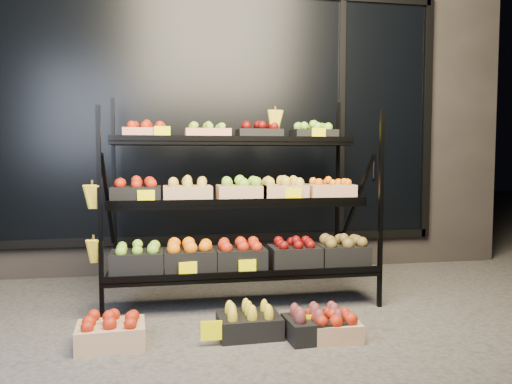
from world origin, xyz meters
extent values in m
plane|color=#514F4C|center=(0.00, 0.00, 0.00)|extent=(24.00, 24.00, 0.00)
cube|color=#2D2826|center=(0.00, 2.60, 1.75)|extent=(6.00, 2.00, 3.50)
cube|color=black|center=(0.00, 1.58, 1.55)|extent=(4.20, 0.04, 2.40)
cube|color=black|center=(0.00, 1.56, 0.34)|extent=(4.30, 0.06, 0.08)
cube|color=black|center=(2.15, 1.56, 1.55)|extent=(0.08, 0.06, 2.50)
cube|color=black|center=(1.20, 1.56, 1.55)|extent=(0.06, 0.06, 2.50)
cylinder|color=black|center=(1.55, 1.53, 1.05)|extent=(0.02, 0.02, 0.25)
cube|color=black|center=(-1.02, 0.18, 0.75)|extent=(0.03, 0.03, 1.50)
cube|color=black|center=(1.02, 0.18, 0.75)|extent=(0.03, 0.03, 1.50)
cube|color=black|center=(-1.02, 1.15, 0.83)|extent=(0.03, 0.03, 1.66)
cube|color=black|center=(1.02, 1.15, 0.83)|extent=(0.03, 0.03, 1.66)
cube|color=black|center=(0.00, 0.35, 0.27)|extent=(2.05, 0.42, 0.03)
cube|color=black|center=(0.00, 0.15, 0.30)|extent=(2.05, 0.02, 0.05)
cube|color=black|center=(0.00, 0.65, 0.77)|extent=(2.05, 0.40, 0.03)
cube|color=black|center=(0.00, 0.46, 0.80)|extent=(2.05, 0.02, 0.05)
cube|color=black|center=(0.00, 0.95, 1.27)|extent=(2.05, 0.40, 0.03)
cube|color=black|center=(0.00, 0.76, 1.30)|extent=(2.05, 0.02, 0.05)
cube|color=tan|center=(-0.73, 0.95, 1.33)|extent=(0.38, 0.28, 0.11)
ellipsoid|color=#B31A0C|center=(-0.73, 0.95, 1.42)|extent=(0.32, 0.24, 0.07)
cube|color=tan|center=(-0.22, 0.95, 1.33)|extent=(0.38, 0.28, 0.11)
ellipsoid|color=#88C832|center=(-0.22, 0.95, 1.42)|extent=(0.32, 0.24, 0.07)
cube|color=black|center=(0.23, 0.95, 1.33)|extent=(0.38, 0.28, 0.11)
ellipsoid|color=#610807|center=(0.23, 0.95, 1.42)|extent=(0.32, 0.24, 0.07)
cube|color=black|center=(0.72, 0.95, 1.33)|extent=(0.38, 0.28, 0.11)
ellipsoid|color=#88C832|center=(0.72, 0.95, 1.42)|extent=(0.32, 0.24, 0.07)
cube|color=black|center=(-0.81, 0.65, 0.85)|extent=(0.38, 0.28, 0.14)
ellipsoid|color=#B31A0C|center=(-0.81, 0.65, 0.95)|extent=(0.32, 0.24, 0.07)
cube|color=tan|center=(-0.41, 0.65, 0.85)|extent=(0.38, 0.28, 0.14)
ellipsoid|color=gold|center=(-0.41, 0.65, 0.95)|extent=(0.32, 0.24, 0.07)
cube|color=tan|center=(0.02, 0.65, 0.85)|extent=(0.38, 0.28, 0.14)
ellipsoid|color=#88C832|center=(0.02, 0.65, 0.95)|extent=(0.32, 0.24, 0.07)
cube|color=tan|center=(0.37, 0.65, 0.85)|extent=(0.38, 0.28, 0.14)
ellipsoid|color=gold|center=(0.37, 0.65, 0.95)|extent=(0.32, 0.24, 0.07)
cube|color=tan|center=(0.78, 0.65, 0.85)|extent=(0.38, 0.28, 0.14)
ellipsoid|color=orange|center=(0.78, 0.65, 0.95)|extent=(0.32, 0.24, 0.07)
cube|color=black|center=(-0.79, 0.35, 0.37)|extent=(0.38, 0.28, 0.18)
ellipsoid|color=#88C832|center=(-0.79, 0.35, 0.49)|extent=(0.32, 0.24, 0.07)
cube|color=black|center=(-0.40, 0.35, 0.37)|extent=(0.38, 0.28, 0.18)
ellipsoid|color=orange|center=(-0.40, 0.35, 0.49)|extent=(0.32, 0.24, 0.07)
cube|color=black|center=(-0.03, 0.35, 0.37)|extent=(0.38, 0.28, 0.18)
ellipsoid|color=#B31A0C|center=(-0.03, 0.35, 0.49)|extent=(0.32, 0.24, 0.07)
cube|color=black|center=(0.40, 0.35, 0.37)|extent=(0.38, 0.28, 0.18)
ellipsoid|color=#610807|center=(0.40, 0.35, 0.49)|extent=(0.32, 0.24, 0.07)
cube|color=black|center=(0.79, 0.35, 0.37)|extent=(0.38, 0.28, 0.18)
ellipsoid|color=brown|center=(0.79, 0.35, 0.49)|extent=(0.32, 0.24, 0.07)
ellipsoid|color=yellow|center=(-1.07, 0.20, 0.97)|extent=(0.14, 0.08, 0.22)
ellipsoid|color=yellow|center=(-1.07, 0.20, 0.59)|extent=(0.14, 0.08, 0.22)
ellipsoid|color=yellow|center=(0.35, 0.85, 1.56)|extent=(0.14, 0.08, 0.22)
cube|color=#FFF300|center=(-0.73, 0.50, 0.84)|extent=(0.13, 0.01, 0.12)
cube|color=#FFF300|center=(0.43, 0.50, 0.84)|extent=(0.13, 0.01, 0.12)
cube|color=#FFF300|center=(0.72, 0.80, 1.34)|extent=(0.13, 0.01, 0.12)
cube|color=#FFF300|center=(-0.60, 0.80, 1.34)|extent=(0.13, 0.01, 0.12)
cube|color=#FFF300|center=(-0.43, 0.20, 0.34)|extent=(0.13, 0.01, 0.12)
cube|color=#FFF300|center=(0.00, 0.20, 0.34)|extent=(0.13, 0.01, 0.12)
cube|color=#FFF300|center=(-0.32, -0.40, 0.06)|extent=(0.13, 0.01, 0.12)
cube|color=#FFF300|center=(0.31, -0.40, 0.06)|extent=(0.13, 0.01, 0.12)
cube|color=tan|center=(-0.92, -0.28, 0.07)|extent=(0.42, 0.32, 0.14)
ellipsoid|color=#B31A0C|center=(-0.92, -0.28, 0.17)|extent=(0.36, 0.27, 0.07)
cube|color=black|center=(-0.06, -0.26, 0.07)|extent=(0.40, 0.30, 0.14)
ellipsoid|color=yellow|center=(-0.06, -0.26, 0.17)|extent=(0.34, 0.26, 0.07)
cube|color=tan|center=(0.44, -0.41, 0.06)|extent=(0.36, 0.28, 0.12)
ellipsoid|color=#B31A0C|center=(0.44, -0.41, 0.15)|extent=(0.30, 0.23, 0.07)
cube|color=black|center=(0.35, -0.38, 0.07)|extent=(0.42, 0.32, 0.14)
ellipsoid|color=maroon|center=(0.35, -0.38, 0.17)|extent=(0.35, 0.27, 0.07)
camera|label=1|loc=(-0.58, -3.35, 1.15)|focal=35.00mm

